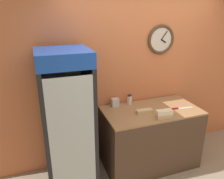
{
  "coord_description": "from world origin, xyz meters",
  "views": [
    {
      "loc": [
        -1.5,
        -1.6,
        2.28
      ],
      "look_at": [
        -0.6,
        0.96,
        1.29
      ],
      "focal_mm": 35.0,
      "sensor_mm": 36.0,
      "label": 1
    }
  ],
  "objects_px": {
    "sandwich_stack_middle": "(164,112)",
    "sandwich_flat_left": "(144,111)",
    "chefs_knife": "(179,108)",
    "sandwich_stack_bottom": "(164,116)",
    "napkin_dispenser": "(115,102)",
    "condiment_jar": "(130,100)",
    "beverage_cooler": "(67,115)"
  },
  "relations": [
    {
      "from": "sandwich_stack_bottom",
      "to": "sandwich_flat_left",
      "type": "distance_m",
      "value": 0.28
    },
    {
      "from": "sandwich_stack_middle",
      "to": "condiment_jar",
      "type": "bearing_deg",
      "value": 113.64
    },
    {
      "from": "sandwich_flat_left",
      "to": "condiment_jar",
      "type": "height_order",
      "value": "condiment_jar"
    },
    {
      "from": "beverage_cooler",
      "to": "napkin_dispenser",
      "type": "height_order",
      "value": "beverage_cooler"
    },
    {
      "from": "beverage_cooler",
      "to": "sandwich_stack_bottom",
      "type": "relative_size",
      "value": 8.12
    },
    {
      "from": "sandwich_flat_left",
      "to": "chefs_knife",
      "type": "distance_m",
      "value": 0.55
    },
    {
      "from": "sandwich_stack_middle",
      "to": "sandwich_flat_left",
      "type": "distance_m",
      "value": 0.29
    },
    {
      "from": "beverage_cooler",
      "to": "napkin_dispenser",
      "type": "relative_size",
      "value": 15.57
    },
    {
      "from": "beverage_cooler",
      "to": "sandwich_stack_middle",
      "type": "relative_size",
      "value": 8.17
    },
    {
      "from": "beverage_cooler",
      "to": "sandwich_stack_middle",
      "type": "distance_m",
      "value": 1.28
    },
    {
      "from": "sandwich_stack_middle",
      "to": "napkin_dispenser",
      "type": "distance_m",
      "value": 0.76
    },
    {
      "from": "sandwich_stack_middle",
      "to": "napkin_dispenser",
      "type": "xyz_separation_m",
      "value": [
        -0.49,
        0.58,
        -0.03
      ]
    },
    {
      "from": "beverage_cooler",
      "to": "chefs_knife",
      "type": "bearing_deg",
      "value": -5.78
    },
    {
      "from": "beverage_cooler",
      "to": "sandwich_stack_bottom",
      "type": "height_order",
      "value": "beverage_cooler"
    },
    {
      "from": "sandwich_stack_bottom",
      "to": "sandwich_flat_left",
      "type": "xyz_separation_m",
      "value": [
        -0.18,
        0.22,
        -0.0
      ]
    },
    {
      "from": "sandwich_flat_left",
      "to": "napkin_dispenser",
      "type": "bearing_deg",
      "value": 130.02
    },
    {
      "from": "sandwich_flat_left",
      "to": "chefs_knife",
      "type": "height_order",
      "value": "sandwich_flat_left"
    },
    {
      "from": "condiment_jar",
      "to": "sandwich_stack_middle",
      "type": "bearing_deg",
      "value": -66.36
    },
    {
      "from": "chefs_knife",
      "to": "napkin_dispenser",
      "type": "relative_size",
      "value": 2.89
    },
    {
      "from": "sandwich_flat_left",
      "to": "chefs_knife",
      "type": "relative_size",
      "value": 0.67
    },
    {
      "from": "condiment_jar",
      "to": "chefs_knife",
      "type": "bearing_deg",
      "value": -32.63
    },
    {
      "from": "chefs_knife",
      "to": "napkin_dispenser",
      "type": "bearing_deg",
      "value": 154.75
    },
    {
      "from": "sandwich_stack_middle",
      "to": "chefs_knife",
      "type": "distance_m",
      "value": 0.42
    },
    {
      "from": "sandwich_stack_bottom",
      "to": "sandwich_stack_middle",
      "type": "bearing_deg",
      "value": 0.0
    },
    {
      "from": "sandwich_stack_middle",
      "to": "sandwich_flat_left",
      "type": "relative_size",
      "value": 0.99
    },
    {
      "from": "condiment_jar",
      "to": "beverage_cooler",
      "type": "bearing_deg",
      "value": -166.68
    },
    {
      "from": "beverage_cooler",
      "to": "chefs_knife",
      "type": "xyz_separation_m",
      "value": [
        1.6,
        -0.16,
        -0.08
      ]
    },
    {
      "from": "sandwich_stack_middle",
      "to": "napkin_dispenser",
      "type": "relative_size",
      "value": 1.91
    },
    {
      "from": "chefs_knife",
      "to": "sandwich_stack_bottom",
      "type": "bearing_deg",
      "value": -154.04
    },
    {
      "from": "sandwich_flat_left",
      "to": "napkin_dispenser",
      "type": "xyz_separation_m",
      "value": [
        -0.31,
        0.36,
        0.03
      ]
    },
    {
      "from": "sandwich_stack_middle",
      "to": "sandwich_stack_bottom",
      "type": "bearing_deg",
      "value": 180.0
    },
    {
      "from": "chefs_knife",
      "to": "condiment_jar",
      "type": "distance_m",
      "value": 0.74
    }
  ]
}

